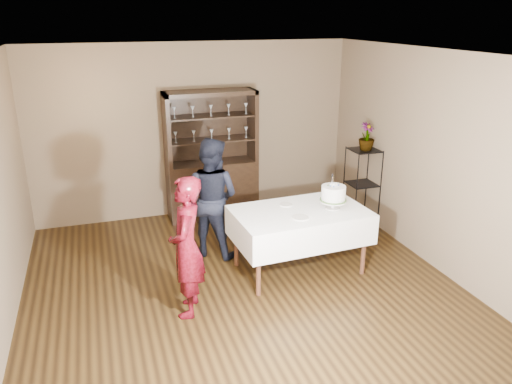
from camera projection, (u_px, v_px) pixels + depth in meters
floor at (241, 284)px, 6.03m from camera, size 5.00×5.00×0.00m
ceiling at (238, 53)px, 5.12m from camera, size 5.00×5.00×0.00m
back_wall at (195, 131)px, 7.81m from camera, size 5.00×0.02×2.70m
wall_right at (429, 159)px, 6.31m from camera, size 0.02×5.00×2.70m
china_hutch at (212, 176)px, 7.88m from camera, size 1.40×0.48×2.00m
plant_etagere at (362, 184)px, 7.56m from camera, size 0.42×0.42×1.20m
cake_table at (300, 225)px, 6.17m from camera, size 1.67×1.08×0.81m
woman at (186, 247)px, 5.23m from camera, size 0.52×0.65×1.55m
man at (211, 197)px, 6.56m from camera, size 0.99×0.97×1.61m
cake at (333, 194)px, 6.11m from camera, size 0.39×0.39×0.46m
plate_near at (300, 218)px, 5.87m from camera, size 0.22×0.22×0.01m
plate_far at (286, 205)px, 6.27m from camera, size 0.18×0.18×0.01m
potted_plant at (367, 137)px, 7.28m from camera, size 0.29×0.29×0.41m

